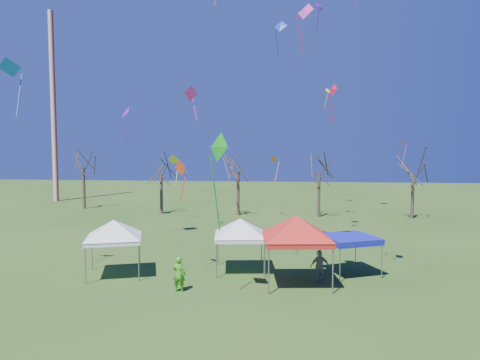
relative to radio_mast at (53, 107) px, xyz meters
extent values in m
plane|color=#274B18|center=(28.00, -34.00, -12.50)|extent=(140.00, 140.00, 0.00)
cylinder|color=silver|center=(0.00, 0.00, 0.00)|extent=(0.70, 0.70, 25.00)
cylinder|color=#3D2D21|center=(7.15, -6.62, -10.11)|extent=(0.32, 0.32, 4.78)
cylinder|color=#3D2D21|center=(17.23, -9.35, -10.36)|extent=(0.32, 0.32, 4.28)
cylinder|color=#3D2D21|center=(25.63, -9.62, -10.18)|extent=(0.32, 0.32, 4.64)
cylinder|color=#3D2D21|center=(34.03, -9.96, -10.26)|extent=(0.32, 0.32, 4.49)
cylinder|color=#3D2D21|center=(43.36, -10.00, -10.26)|extent=(0.32, 0.32, 4.47)
cylinder|color=gray|center=(20.16, -33.41, -11.54)|extent=(0.06, 0.06, 1.93)
cylinder|color=gray|center=(19.33, -30.84, -11.54)|extent=(0.06, 0.06, 1.93)
cylinder|color=gray|center=(22.73, -32.58, -11.54)|extent=(0.06, 0.06, 1.93)
cylinder|color=gray|center=(21.90, -30.01, -11.54)|extent=(0.06, 0.06, 1.93)
cube|color=white|center=(21.03, -31.71, -10.46)|extent=(3.64, 3.64, 0.23)
pyramid|color=white|center=(21.03, -31.71, -9.38)|extent=(3.89, 3.89, 0.96)
cylinder|color=gray|center=(26.78, -31.65, -11.56)|extent=(0.06, 0.06, 1.89)
cylinder|color=gray|center=(26.45, -29.03, -11.56)|extent=(0.06, 0.06, 1.89)
cylinder|color=gray|center=(29.41, -31.32, -11.56)|extent=(0.06, 0.06, 1.89)
cylinder|color=gray|center=(29.08, -28.70, -11.56)|extent=(0.06, 0.06, 1.89)
cube|color=white|center=(27.93, -30.17, -10.50)|extent=(3.16, 3.16, 0.23)
pyramid|color=white|center=(27.93, -30.17, -9.44)|extent=(3.98, 3.98, 0.94)
cylinder|color=gray|center=(29.71, -33.97, -11.39)|extent=(0.07, 0.07, 2.22)
cylinder|color=gray|center=(29.36, -30.87, -11.39)|extent=(0.07, 0.07, 2.22)
cylinder|color=gray|center=(32.80, -33.62, -11.39)|extent=(0.07, 0.07, 2.22)
cylinder|color=gray|center=(32.45, -30.52, -11.39)|extent=(0.07, 0.07, 2.22)
cube|color=red|center=(31.08, -32.24, -10.14)|extent=(3.69, 3.69, 0.27)
pyramid|color=red|center=(31.08, -32.24, -8.90)|extent=(4.69, 4.69, 1.11)
cylinder|color=gray|center=(33.37, -31.85, -11.58)|extent=(0.06, 0.06, 1.84)
cylinder|color=gray|center=(32.36, -29.49, -11.58)|extent=(0.06, 0.06, 1.84)
cylinder|color=gray|center=(35.74, -30.85, -11.58)|extent=(0.06, 0.06, 1.84)
cylinder|color=gray|center=(34.73, -28.48, -11.58)|extent=(0.06, 0.06, 1.84)
cube|color=#0F15A3|center=(34.05, -30.17, -10.55)|extent=(3.61, 3.61, 0.22)
cube|color=#0F15A3|center=(34.05, -30.17, -10.39)|extent=(3.61, 3.61, 0.11)
imported|color=green|center=(25.27, -33.98, -11.63)|extent=(0.65, 0.44, 1.74)
imported|color=slate|center=(32.33, -31.90, -11.63)|extent=(1.08, 0.59, 1.74)
cone|color=#16951A|center=(27.45, -35.33, -5.36)|extent=(1.19, 1.27, 1.39)
cube|color=#16951A|center=(27.29, -35.15, -7.47)|extent=(0.43, 0.39, 3.53)
cone|color=#6219B5|center=(15.06, -13.83, -1.95)|extent=(1.54, 1.60, 1.22)
cube|color=#6219B5|center=(14.83, -13.57, -3.52)|extent=(0.59, 0.51, 2.45)
cone|color=#1238C0|center=(30.12, -25.31, 2.64)|extent=(1.03, 0.80, 0.83)
cube|color=#1238C0|center=(29.89, -25.22, 1.56)|extent=(0.23, 0.52, 1.73)
cone|color=red|center=(33.64, -24.91, -1.51)|extent=(0.62, 0.86, 0.84)
cube|color=red|center=(33.52, -24.71, -2.72)|extent=(0.47, 0.28, 2.00)
cone|color=yellow|center=(34.62, -11.99, 0.13)|extent=(0.86, 0.84, 0.58)
cube|color=yellow|center=(34.44, -12.15, -0.75)|extent=(0.37, 0.41, 1.41)
cone|color=#4917A2|center=(32.81, -22.83, 4.57)|extent=(0.76, 0.67, 0.73)
cube|color=#4917A2|center=(32.70, -22.92, 3.68)|extent=(0.23, 0.29, 1.40)
cone|color=#ECF91A|center=(19.75, -13.68, -6.50)|extent=(1.13, 0.67, 1.00)
cube|color=#ECF91A|center=(20.12, -13.72, -7.75)|extent=(0.13, 0.78, 1.98)
cone|color=#DB4114|center=(24.64, -30.82, -6.50)|extent=(0.92, 0.84, 0.99)
cube|color=#DB4114|center=(24.82, -30.98, -7.52)|extent=(0.37, 0.42, 1.55)
cone|color=#D8309F|center=(31.32, -33.95, 0.89)|extent=(1.01, 0.96, 0.84)
cube|color=#D8309F|center=(31.11, -33.77, -0.13)|extent=(0.42, 0.49, 1.60)
cone|color=orange|center=(29.42, -12.21, -6.48)|extent=(0.90, 0.79, 0.70)
cube|color=orange|center=(29.76, -12.43, -7.76)|extent=(0.48, 0.75, 2.18)
cone|color=#F1358F|center=(41.65, -12.54, -4.88)|extent=(0.62, 0.94, 0.79)
cube|color=#F1358F|center=(41.66, -12.72, -6.20)|extent=(0.40, 0.06, 2.20)
cone|color=blue|center=(16.11, -32.95, -1.17)|extent=(1.34, 1.04, 0.99)
cube|color=blue|center=(16.52, -32.88, -2.63)|extent=(0.19, 0.87, 2.33)
cone|color=#FA3790|center=(23.14, -21.25, -1.17)|extent=(1.17, 1.00, 1.22)
cube|color=#FA3790|center=(23.42, -21.04, -2.38)|extent=(0.48, 0.61, 1.82)
camera|label=1|loc=(30.37, -54.30, -5.40)|focal=32.00mm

